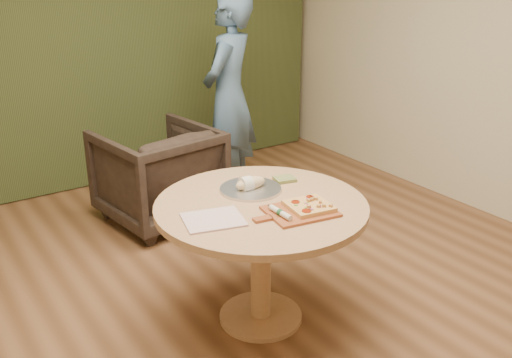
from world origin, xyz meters
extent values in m
cube|color=brown|center=(0.00, 0.00, -0.01)|extent=(5.00, 6.00, 0.02)
cube|color=beige|center=(0.00, 3.01, 1.40)|extent=(5.00, 0.02, 2.80)
cube|color=#2B3618|center=(0.00, 2.90, 1.40)|extent=(4.80, 0.14, 2.78)
cylinder|color=tan|center=(0.07, 0.22, 0.01)|extent=(0.49, 0.49, 0.03)
cylinder|color=tan|center=(0.07, 0.22, 0.35)|extent=(0.12, 0.12, 0.68)
cylinder|color=tan|center=(0.07, 0.22, 0.73)|extent=(1.18, 1.18, 0.04)
cube|color=#994B27|center=(0.17, 0.00, 0.76)|extent=(0.39, 0.33, 0.01)
cube|color=#994B27|center=(-0.05, 0.03, 0.76)|extent=(0.11, 0.06, 0.01)
cube|color=#DEA956|center=(0.23, -0.01, 0.78)|extent=(0.25, 0.25, 0.02)
cylinder|color=maroon|center=(0.29, 0.07, 0.79)|extent=(0.04, 0.04, 0.00)
cylinder|color=maroon|center=(0.18, 0.05, 0.79)|extent=(0.05, 0.05, 0.00)
cylinder|color=maroon|center=(0.16, -0.07, 0.79)|extent=(0.05, 0.05, 0.00)
cube|color=#C28A49|center=(0.25, 0.02, 0.79)|extent=(0.02, 0.02, 0.01)
cube|color=#C28A49|center=(0.29, 0.02, 0.79)|extent=(0.03, 0.03, 0.01)
cube|color=#C28A49|center=(0.27, 0.02, 0.79)|extent=(0.02, 0.02, 0.01)
cube|color=#C28A49|center=(0.27, -0.08, 0.79)|extent=(0.03, 0.03, 0.01)
cube|color=#C28A49|center=(0.28, 0.03, 0.79)|extent=(0.02, 0.02, 0.01)
cube|color=#C28A49|center=(0.24, -0.07, 0.79)|extent=(0.02, 0.02, 0.01)
cube|color=#C28A49|center=(0.20, -0.04, 0.79)|extent=(0.02, 0.02, 0.01)
cube|color=#C28A49|center=(0.30, -0.10, 0.79)|extent=(0.02, 0.02, 0.01)
cube|color=#C28A49|center=(0.28, -0.03, 0.79)|extent=(0.02, 0.02, 0.01)
cube|color=#407D26|center=(0.27, 0.02, 0.79)|extent=(0.01, 0.01, 0.00)
cube|color=#407D26|center=(0.16, 0.02, 0.79)|extent=(0.01, 0.01, 0.00)
cube|color=#407D26|center=(0.18, -0.04, 0.79)|extent=(0.01, 0.01, 0.00)
cube|color=#407D26|center=(0.28, 0.06, 0.79)|extent=(0.01, 0.01, 0.00)
cube|color=#407D26|center=(0.23, 0.01, 0.79)|extent=(0.01, 0.01, 0.00)
cube|color=#407D26|center=(0.15, 0.02, 0.79)|extent=(0.01, 0.01, 0.00)
cube|color=#9B4674|center=(0.26, 0.05, 0.79)|extent=(0.01, 0.03, 0.00)
cube|color=#9B4674|center=(0.18, -0.07, 0.79)|extent=(0.03, 0.02, 0.00)
cube|color=#9B4674|center=(0.22, 0.00, 0.79)|extent=(0.01, 0.03, 0.00)
cube|color=#9B4674|center=(0.30, 0.07, 0.79)|extent=(0.01, 0.03, 0.00)
cube|color=#9B4674|center=(0.19, 0.07, 0.79)|extent=(0.03, 0.02, 0.00)
cube|color=#9B4674|center=(0.26, -0.06, 0.79)|extent=(0.02, 0.03, 0.00)
cube|color=#9B4674|center=(0.20, -0.06, 0.79)|extent=(0.01, 0.03, 0.00)
cylinder|color=beige|center=(0.05, 0.00, 0.78)|extent=(0.03, 0.17, 0.03)
cylinder|color=#194C26|center=(0.05, 0.00, 0.78)|extent=(0.03, 0.03, 0.03)
cube|color=silver|center=(0.05, 0.10, 0.78)|extent=(0.02, 0.04, 0.00)
cube|color=white|center=(-0.26, 0.17, 0.76)|extent=(0.35, 0.32, 0.01)
cylinder|color=silver|center=(0.13, 0.40, 0.75)|extent=(0.35, 0.35, 0.01)
cylinder|color=silver|center=(0.13, 0.40, 0.76)|extent=(0.36, 0.36, 0.02)
ellipsoid|color=#D3B581|center=(0.13, 0.40, 0.79)|extent=(0.19, 0.08, 0.07)
cylinder|color=beige|center=(0.10, 0.40, 0.79)|extent=(0.06, 0.09, 0.09)
cube|color=#535F2A|center=(0.38, 0.41, 0.76)|extent=(0.14, 0.12, 0.02)
imported|color=black|center=(0.18, 1.82, 0.42)|extent=(0.92, 0.88, 0.85)
imported|color=#456483|center=(0.94, 1.96, 0.88)|extent=(0.77, 0.72, 1.77)
camera|label=1|loc=(-1.55, -2.14, 2.02)|focal=40.00mm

